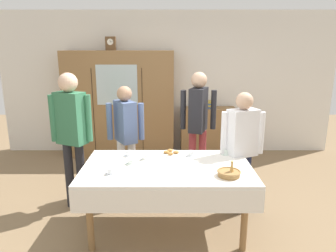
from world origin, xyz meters
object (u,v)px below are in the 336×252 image
(dining_table, at_px, (168,175))
(bookshelf_low, at_px, (208,131))
(tea_cup_center, at_px, (146,157))
(person_near_right_end, at_px, (72,127))
(person_by_cabinet, at_px, (126,130))
(spoon_mid_left, at_px, (203,180))
(person_beside_shelf, at_px, (243,142))
(tea_cup_front_edge, at_px, (192,154))
(tea_cup_mid_left, at_px, (112,172))
(mantel_clock, at_px, (112,44))
(tea_cup_near_right, at_px, (132,162))
(person_behind_table_left, at_px, (199,118))
(pastry_plate, at_px, (172,153))
(wall_cabinet, at_px, (120,105))
(spoon_far_right, at_px, (154,169))
(book_stack, at_px, (209,104))
(tea_cup_mid_right, at_px, (227,152))
(bread_basket, at_px, (230,173))
(spoon_far_left, at_px, (191,164))
(tea_cup_far_right, at_px, (130,154))

(dining_table, distance_m, bookshelf_low, 2.76)
(tea_cup_center, bearing_deg, person_near_right_end, 159.70)
(person_by_cabinet, bearing_deg, spoon_mid_left, -55.78)
(person_beside_shelf, bearing_deg, tea_cup_front_edge, -172.87)
(person_by_cabinet, bearing_deg, tea_cup_mid_left, -89.67)
(mantel_clock, bearing_deg, person_beside_shelf, -48.33)
(tea_cup_near_right, bearing_deg, person_behind_table_left, 53.75)
(pastry_plate, bearing_deg, wall_cabinet, 113.48)
(mantel_clock, height_order, tea_cup_center, mantel_clock)
(spoon_far_right, bearing_deg, spoon_mid_left, -30.67)
(book_stack, distance_m, person_beside_shelf, 2.22)
(book_stack, xyz_separation_m, spoon_mid_left, (-0.43, -2.99, -0.20))
(person_behind_table_left, bearing_deg, tea_cup_mid_left, -125.30)
(tea_cup_front_edge, bearing_deg, tea_cup_mid_right, 8.11)
(mantel_clock, xyz_separation_m, tea_cup_front_edge, (1.31, -2.24, -1.30))
(dining_table, relative_size, spoon_far_right, 15.52)
(dining_table, distance_m, person_near_right_end, 1.38)
(tea_cup_mid_left, bearing_deg, spoon_mid_left, -9.49)
(tea_cup_center, bearing_deg, wall_cabinet, 105.27)
(wall_cabinet, bearing_deg, person_beside_shelf, -50.12)
(mantel_clock, xyz_separation_m, person_beside_shelf, (1.92, -2.16, -1.17))
(person_beside_shelf, bearing_deg, bread_basket, -112.51)
(tea_cup_mid_left, relative_size, pastry_plate, 0.46)
(dining_table, height_order, mantel_clock, mantel_clock)
(tea_cup_front_edge, bearing_deg, person_by_cabinet, 142.89)
(pastry_plate, height_order, person_near_right_end, person_near_right_end)
(bookshelf_low, distance_m, person_by_cabinet, 2.17)
(dining_table, distance_m, person_beside_shelf, 1.03)
(bookshelf_low, relative_size, person_near_right_end, 0.59)
(spoon_far_right, xyz_separation_m, person_by_cabinet, (-0.43, 1.07, 0.15))
(person_beside_shelf, bearing_deg, tea_cup_mid_right, -175.13)
(bread_basket, height_order, spoon_far_left, bread_basket)
(mantel_clock, relative_size, spoon_far_left, 2.02)
(tea_cup_center, bearing_deg, spoon_mid_left, -43.99)
(tea_cup_mid_left, height_order, person_behind_table_left, person_behind_table_left)
(dining_table, relative_size, bookshelf_low, 1.80)
(bread_basket, relative_size, pastry_plate, 0.86)
(tea_cup_mid_left, xyz_separation_m, person_near_right_end, (-0.62, 0.77, 0.27))
(book_stack, distance_m, person_near_right_end, 2.85)
(book_stack, xyz_separation_m, tea_cup_near_right, (-1.18, -2.55, -0.18))
(tea_cup_center, relative_size, tea_cup_far_right, 1.00)
(bread_basket, bearing_deg, book_stack, 87.02)
(book_stack, relative_size, spoon_far_left, 1.83)
(bread_basket, height_order, pastry_plate, bread_basket)
(tea_cup_mid_left, relative_size, person_beside_shelf, 0.08)
(tea_cup_mid_left, xyz_separation_m, person_behind_table_left, (1.02, 1.44, 0.24))
(spoon_far_right, bearing_deg, person_near_right_end, 148.82)
(bookshelf_low, distance_m, person_beside_shelf, 2.26)
(bookshelf_low, bearing_deg, wall_cabinet, -178.27)
(spoon_far_right, bearing_deg, person_beside_shelf, 24.83)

